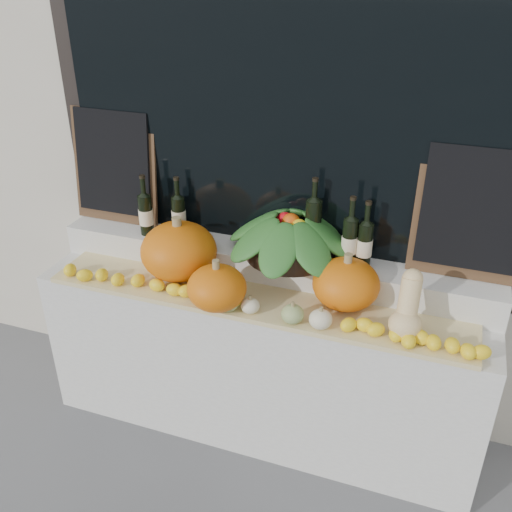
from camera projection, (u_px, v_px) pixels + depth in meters
display_sill at (261, 360)px, 3.08m from camera, size 2.30×0.55×0.88m
rear_tier at (270, 263)px, 2.95m from camera, size 2.30×0.25×0.16m
straw_bedding at (253, 302)px, 2.76m from camera, size 2.10×0.32×0.02m
pumpkin_left at (179, 251)px, 2.88m from camera, size 0.45×0.45×0.29m
pumpkin_right at (346, 284)px, 2.65m from camera, size 0.37×0.37×0.24m
pumpkin_center at (217, 288)px, 2.65m from camera, size 0.28×0.28×0.21m
butternut_squash at (407, 310)px, 2.46m from camera, size 0.14×0.21×0.29m
decorative_gourds at (260, 306)px, 2.62m from camera, size 0.55×0.13×0.15m
lemon_heap at (245, 306)px, 2.65m from camera, size 2.20×0.16×0.06m
produce_bowl at (291, 235)px, 2.82m from camera, size 0.69×0.69×0.23m
wine_bottle_far_left at (146, 214)px, 3.03m from camera, size 0.08×0.08×0.33m
wine_bottle_near_left at (179, 215)px, 3.03m from camera, size 0.08×0.08×0.32m
wine_bottle_tall at (313, 228)px, 2.79m from camera, size 0.08×0.08×0.41m
wine_bottle_near_right at (349, 241)px, 2.72m from camera, size 0.08×0.08×0.36m
wine_bottle_far_right at (364, 244)px, 2.71m from camera, size 0.08×0.08×0.34m
chalkboard_left at (114, 165)px, 3.08m from camera, size 0.50×0.10×0.62m
chalkboard_right at (472, 212)px, 2.54m from camera, size 0.50×0.10×0.62m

